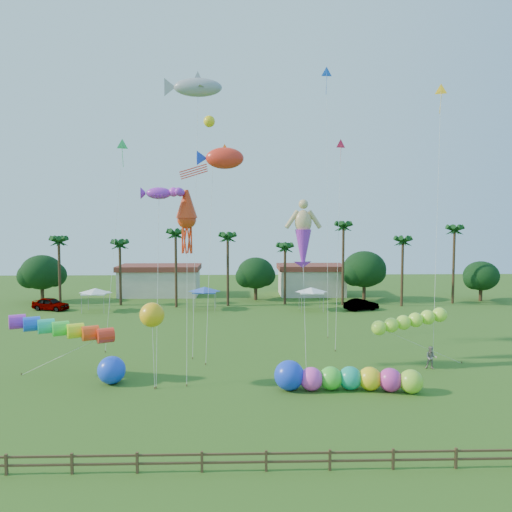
{
  "coord_description": "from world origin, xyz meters",
  "views": [
    {
      "loc": [
        -1.15,
        -28.56,
        11.7
      ],
      "look_at": [
        0.0,
        10.0,
        9.0
      ],
      "focal_mm": 35.0,
      "sensor_mm": 36.0,
      "label": 1
    }
  ],
  "objects_px": {
    "car_a": "(51,304)",
    "spectator_b": "(431,358)",
    "car_b": "(361,305)",
    "caterpillar_inflatable": "(342,378)",
    "blue_ball": "(112,370)"
  },
  "relations": [
    {
      "from": "car_a",
      "to": "car_b",
      "type": "relative_size",
      "value": 1.08
    },
    {
      "from": "car_b",
      "to": "caterpillar_inflatable",
      "type": "distance_m",
      "value": 32.15
    },
    {
      "from": "car_a",
      "to": "caterpillar_inflatable",
      "type": "bearing_deg",
      "value": -116.81
    },
    {
      "from": "spectator_b",
      "to": "blue_ball",
      "type": "distance_m",
      "value": 24.54
    },
    {
      "from": "car_b",
      "to": "spectator_b",
      "type": "relative_size",
      "value": 2.51
    },
    {
      "from": "spectator_b",
      "to": "car_b",
      "type": "bearing_deg",
      "value": 107.47
    },
    {
      "from": "car_a",
      "to": "spectator_b",
      "type": "xyz_separation_m",
      "value": [
        40.11,
        -27.35,
        0.07
      ]
    },
    {
      "from": "caterpillar_inflatable",
      "to": "blue_ball",
      "type": "distance_m",
      "value": 16.42
    },
    {
      "from": "car_a",
      "to": "spectator_b",
      "type": "relative_size",
      "value": 2.71
    },
    {
      "from": "car_b",
      "to": "spectator_b",
      "type": "xyz_separation_m",
      "value": [
        -0.77,
        -26.12,
        0.16
      ]
    },
    {
      "from": "spectator_b",
      "to": "caterpillar_inflatable",
      "type": "height_order",
      "value": "caterpillar_inflatable"
    },
    {
      "from": "spectator_b",
      "to": "blue_ball",
      "type": "relative_size",
      "value": 0.91
    },
    {
      "from": "spectator_b",
      "to": "caterpillar_inflatable",
      "type": "xyz_separation_m",
      "value": [
        -8.08,
        -4.79,
        -0.04
      ]
    },
    {
      "from": "blue_ball",
      "to": "car_a",
      "type": "bearing_deg",
      "value": 117.52
    },
    {
      "from": "car_b",
      "to": "spectator_b",
      "type": "height_order",
      "value": "spectator_b"
    }
  ]
}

